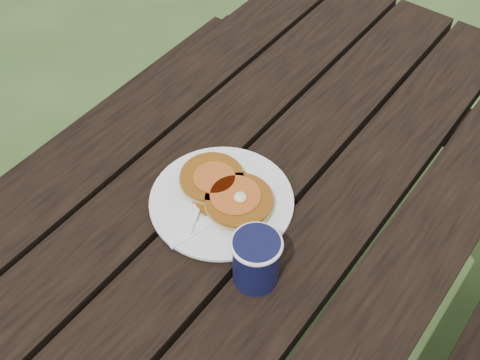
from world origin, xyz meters
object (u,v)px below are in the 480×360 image
Objects in this scene: picnic_table at (203,351)px; pancake_stack at (226,191)px; coffee_cup at (256,258)px; plate at (222,201)px.

picnic_table is 9.51× the size of pancake_stack.
pancake_stack is 0.17m from coffee_cup.
pancake_stack is at bearing 101.83° from picnic_table.
coffee_cup is at bearing -32.35° from plate.
plate is (-0.03, 0.11, 0.39)m from picnic_table.
picnic_table is at bearing -78.17° from pancake_stack.
pancake_stack is at bearing 144.19° from coffee_cup.
coffee_cup reaches higher than plate.
plate is 0.17m from coffee_cup.
plate is at bearing -97.07° from pancake_stack.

